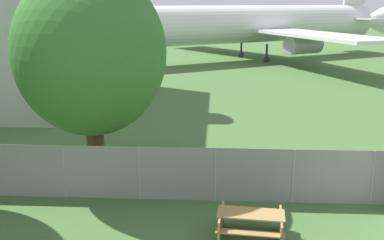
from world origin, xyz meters
name	(u,v)px	position (x,y,z in m)	size (l,w,h in m)	color
perimeter_fence	(215,175)	(0.00, 9.78, 0.93)	(56.07, 0.07, 1.86)	gray
airplane	(244,25)	(3.04, 47.67, 3.97)	(41.58, 34.49, 12.31)	white
picnic_bench_near_cabin	(251,222)	(1.01, 7.40, 0.48)	(2.00, 1.58, 0.76)	#A37A47
tree_left_of_cabin	(90,53)	(-4.43, 11.45, 4.72)	(5.34, 5.34, 7.68)	#4C3823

